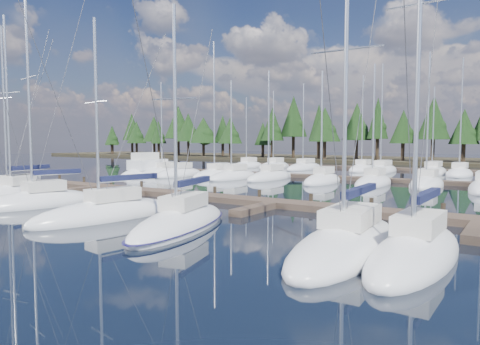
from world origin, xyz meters
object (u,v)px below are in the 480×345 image
Objects in this scene: front_sailboat_0 at (13,193)px; motor_yacht_left at (148,171)px; front_sailboat_2 at (39,202)px; front_sailboat_4 at (181,224)px; main_dock at (201,198)px; front_sailboat_5 at (347,244)px; front_sailboat_3 at (107,214)px; front_sailboat_6 at (416,252)px; front_sailboat_1 at (16,194)px.

motor_yacht_left is (-7.00, 21.25, 0.22)m from front_sailboat_0.
front_sailboat_2 reaches higher than front_sailboat_4.
main_dock is 4.46× the size of motor_yacht_left.
front_sailboat_5 is at bearing -33.34° from motor_yacht_left.
front_sailboat_3 is at bearing -9.38° from front_sailboat_0.
front_sailboat_6 reaches higher than main_dock.
motor_yacht_left is (-13.56, 23.02, 0.22)m from front_sailboat_2.
front_sailboat_3 is at bearing -178.04° from front_sailboat_4.
front_sailboat_1 reaches higher than front_sailboat_3.
front_sailboat_0 is at bearing -71.76° from motor_yacht_left.
main_dock is 16.18m from front_sailboat_5.
main_dock is at bearing 27.91° from front_sailboat_1.
front_sailboat_2 is at bearing 175.74° from front_sailboat_3.
front_sailboat_5 reaches higher than main_dock.
front_sailboat_3 is 0.84× the size of front_sailboat_5.
front_sailboat_5 is 2.56m from front_sailboat_6.
motor_yacht_left is (-8.08, 21.63, 0.24)m from front_sailboat_1.
front_sailboat_2 is 1.10× the size of front_sailboat_5.
front_sailboat_5 is at bearing -3.51° from front_sailboat_0.
main_dock is 15.31m from front_sailboat_0.
front_sailboat_2 is 23.90m from front_sailboat_6.
front_sailboat_0 is 30.51m from front_sailboat_6.
motor_yacht_left is at bearing 120.49° from front_sailboat_2.
front_sailboat_0 is at bearing -155.24° from main_dock.
front_sailboat_5 is 1.43× the size of motor_yacht_left.
front_sailboat_6 is at bearing -2.53° from front_sailboat_1.
front_sailboat_2 is 21.34m from front_sailboat_5.
front_sailboat_4 is at bearing 1.96° from front_sailboat_3.
front_sailboat_4 is at bearing -6.32° from front_sailboat_0.
front_sailboat_1 reaches higher than front_sailboat_5.
front_sailboat_0 is 6.79m from front_sailboat_2.
front_sailboat_2 is 1.56× the size of motor_yacht_left.
front_sailboat_3 is 13.69m from front_sailboat_5.
main_dock is at bearing 149.87° from front_sailboat_5.
front_sailboat_2 is (5.48, -1.39, 0.02)m from front_sailboat_1.
front_sailboat_0 is 19.68m from front_sailboat_4.
front_sailboat_3 is 5.34m from front_sailboat_4.
front_sailboat_6 is 43.92m from motor_yacht_left.
front_sailboat_0 is at bearing 160.28° from front_sailboat_1.
front_sailboat_3 is at bearing -87.93° from main_dock.
front_sailboat_6 is at bearing -26.06° from main_dock.
front_sailboat_0 is 1.41× the size of motor_yacht_left.
motor_yacht_left is at bearing 148.53° from front_sailboat_6.
front_sailboat_4 is 0.71× the size of front_sailboat_6.
main_dock is at bearing 153.94° from front_sailboat_6.
front_sailboat_4 is at bearing -5.50° from front_sailboat_1.
front_sailboat_5 is (27.90, -1.71, -0.02)m from front_sailboat_0.
motor_yacht_left is (-20.91, 14.83, 0.32)m from main_dock.
front_sailboat_6 is at bearing 2.53° from front_sailboat_4.
front_sailboat_5 is (21.34, 0.07, -0.03)m from front_sailboat_2.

